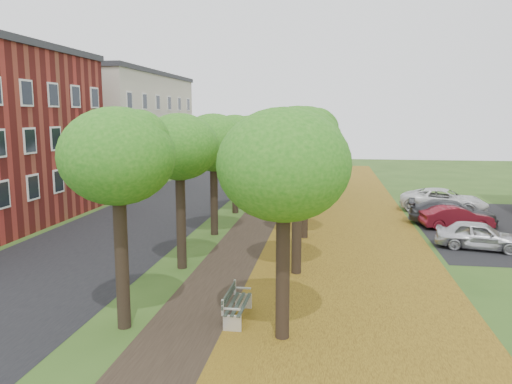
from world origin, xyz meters
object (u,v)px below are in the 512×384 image
(car_red, at_px, (456,217))
(car_grey, at_px, (452,213))
(car_white, at_px, (444,200))
(bench, at_px, (236,304))
(car_silver, at_px, (479,235))

(car_red, height_order, car_grey, car_grey)
(car_grey, distance_m, car_white, 4.16)
(bench, height_order, car_grey, car_grey)
(car_silver, height_order, car_red, car_silver)
(car_red, xyz_separation_m, car_grey, (0.00, 0.98, 0.07))
(car_silver, bearing_deg, car_grey, 12.89)
(car_silver, distance_m, car_white, 9.51)
(bench, relative_size, car_red, 0.51)
(car_red, bearing_deg, car_silver, 171.81)
(car_grey, bearing_deg, car_red, -170.05)
(car_grey, xyz_separation_m, car_white, (0.41, 4.14, 0.05))
(car_red, relative_size, car_white, 0.71)
(car_red, height_order, car_white, car_white)
(car_grey, bearing_deg, car_silver, -170.05)
(car_silver, xyz_separation_m, car_grey, (0.00, 5.36, 0.04))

